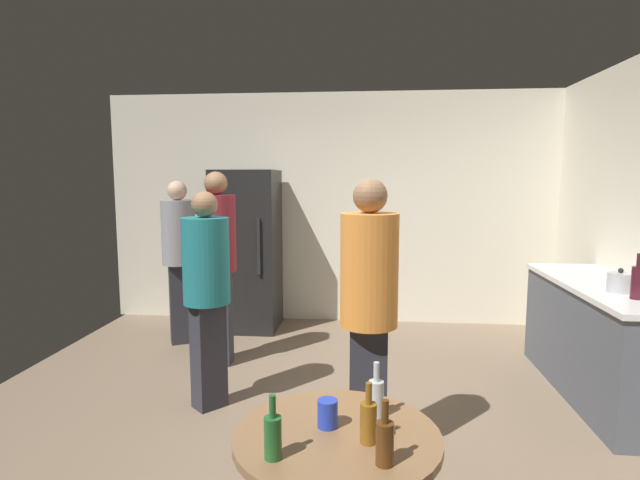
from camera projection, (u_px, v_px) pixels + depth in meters
name	position (u px, v px, depth m)	size (l,w,h in m)	color
ground_plane	(303.00, 429.00, 3.52)	(5.20, 5.20, 0.10)	#7A6651
wall_back	(330.00, 209.00, 5.95)	(5.32, 0.06, 2.70)	silver
refrigerator	(247.00, 250.00, 5.67)	(0.70, 0.68, 1.80)	black
kitchen_counter	(602.00, 340.00, 3.91)	(0.64, 1.84, 0.90)	#4C515B
kettle	(620.00, 283.00, 3.55)	(0.24, 0.17, 0.18)	#B2B2B7
wine_bottle_on_counter	(637.00, 282.00, 3.35)	(0.08, 0.08, 0.31)	#3F141E
foreground_table	(337.00, 459.00, 1.93)	(0.80, 0.80, 0.73)	olive
beer_bottle_amber	(368.00, 421.00, 1.84)	(0.06, 0.06, 0.23)	#8C5919
beer_bottle_brown	(385.00, 441.00, 1.70)	(0.06, 0.06, 0.23)	#593314
beer_bottle_green	(273.00, 436.00, 1.73)	(0.06, 0.06, 0.23)	#26662D
beer_bottle_clear	(376.00, 397.00, 2.04)	(0.06, 0.06, 0.23)	silver
plastic_cup_blue	(328.00, 413.00, 1.96)	(0.08, 0.08, 0.11)	blue
person_in_maroon_shirt	(218.00, 253.00, 4.52)	(0.34, 0.34, 1.77)	#2D2D38
person_in_orange_shirt	(369.00, 299.00, 2.94)	(0.35, 0.35, 1.71)	#2D2D38
person_in_teal_shirt	(207.00, 284.00, 3.66)	(0.48, 0.48, 1.61)	#2D2D38
person_in_gray_shirt	(179.00, 249.00, 5.13)	(0.45, 0.45, 1.68)	#2D2D38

